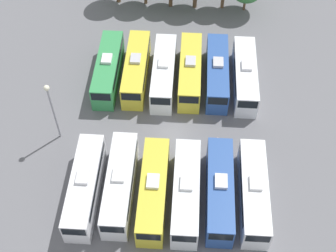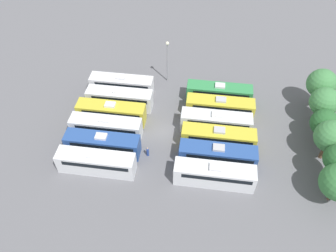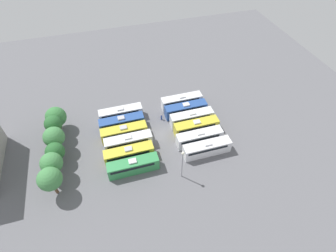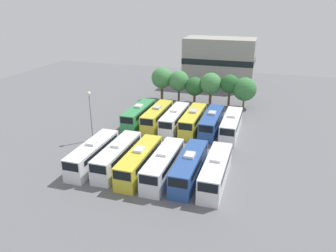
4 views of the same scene
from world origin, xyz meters
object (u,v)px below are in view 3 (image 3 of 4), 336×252
Objects in this scene: bus_2 at (196,127)px; bus_6 at (133,166)px; light_pole at (183,161)px; bus_7 at (129,154)px; tree_0 at (50,179)px; worker_person at (161,117)px; tree_5 at (56,117)px; tree_1 at (51,163)px; bus_11 at (121,113)px; bus_5 at (182,101)px; bus_9 at (124,132)px; tree_4 at (53,124)px; bus_8 at (128,142)px; tree_3 at (54,137)px; bus_4 at (186,109)px; tree_2 at (55,152)px; bus_1 at (199,137)px; bus_0 at (207,148)px; bus_3 at (192,118)px; bus_10 at (122,123)px.

bus_2 is 1.00× the size of bus_6.
bus_2 is at bearing -33.47° from light_pole.
bus_7 is 16.23m from tree_0.
tree_5 is at bearing 80.86° from worker_person.
bus_11 is at bearing -49.29° from tree_1.
bus_9 is at bearing 112.37° from bus_5.
bus_5 is 6.42× the size of worker_person.
tree_4 is (7.21, 31.77, 2.96)m from bus_2.
bus_9 is (3.17, 0.44, 0.00)m from bus_8.
tree_3 is at bearing 77.48° from bus_8.
bus_6 is 15.93m from tree_0.
tree_4 reaches higher than bus_11.
tree_2 is at bearing 102.01° from bus_4.
bus_2 is at bearing -95.95° from tree_3.
tree_5 is at bearing 66.14° from bus_1.
bus_9 is at bearing 68.43° from bus_1.
tree_3 is at bearing 89.12° from bus_9.
bus_0 is 1.50× the size of tree_0.
bus_4 is (3.29, 0.39, 0.00)m from bus_3.
worker_person is (6.35, 6.87, -0.95)m from bus_2.
bus_4 is 31.53m from tree_3.
bus_5 is 1.00× the size of bus_11.
light_pole is at bearing 178.52° from worker_person.
worker_person is at bearing -45.51° from bus_7.
tree_2 is (-0.14, 31.66, 1.91)m from bus_2.
bus_3 is 1.00× the size of bus_7.
bus_7 is at bearing -125.58° from tree_4.
bus_2 is 1.50× the size of tree_0.
tree_0 is 7.67m from tree_2.
bus_10 is 1.61× the size of tree_4.
tree_2 is 3.55m from tree_3.
bus_5 is 32.01m from tree_3.
tree_0 is at bearing 118.85° from bus_5.
light_pole is (-11.06, 7.31, 3.73)m from bus_2.
bus_10 and bus_11 have the same top height.
bus_9 is 6.42× the size of worker_person.
bus_6 is at bearing -132.87° from tree_4.
worker_person is (0.03, -9.94, -0.95)m from bus_10.
bus_9 is (3.07, 16.80, 0.00)m from bus_2.
bus_10 is at bearing 174.63° from bus_11.
tree_1 is at bearing 107.95° from bus_4.
light_pole reaches higher than bus_0.
bus_8 and bus_11 have the same top height.
bus_0 is at bearing -101.25° from bus_7.
bus_2 is at bearing -102.79° from tree_4.
tree_3 reaches higher than bus_8.
tree_3 is at bearing -0.30° from tree_2.
tree_1 is at bearing 102.25° from bus_3.
tree_5 is (7.23, 14.62, 2.23)m from bus_9.
bus_9 is 3.25m from bus_10.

